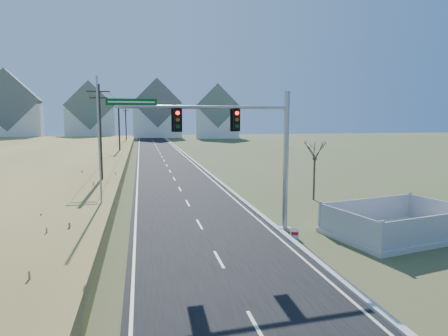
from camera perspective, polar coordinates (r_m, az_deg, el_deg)
ground at (r=20.07m, az=-1.86°, el=-11.15°), size 260.00×260.00×0.00m
road at (r=69.13m, az=-9.03°, el=1.90°), size 8.00×180.00×0.06m
curb at (r=69.45m, az=-5.61°, el=2.02°), size 0.30×180.00×0.18m
utility_pole_near at (r=33.96m, az=-17.28°, el=4.12°), size 1.80×0.26×9.00m
utility_pole_mid at (r=63.87m, az=-14.75°, el=5.50°), size 1.80×0.26×9.00m
utility_pole_far at (r=93.84m, az=-13.84°, el=6.00°), size 1.80×0.26×9.00m
condo_nw at (r=123.75m, az=-28.31°, el=6.99°), size 17.69×13.38×19.05m
condo_nnw at (r=127.62m, az=-18.56°, el=7.11°), size 14.93×11.17×17.03m
condo_n at (r=130.88m, az=-9.56°, el=7.67°), size 15.27×10.20×18.54m
condo_ne at (r=124.95m, az=-1.06°, el=7.44°), size 14.12×10.51×16.52m
traffic_signal_mast at (r=21.33m, az=4.21°, el=2.83°), size 9.70×1.02×7.73m
fence_enclosure at (r=23.68m, az=23.47°, el=-8.12°), size 7.89×6.14×1.62m
open_sign at (r=21.47m, az=10.06°, el=-9.20°), size 0.44×0.20×0.56m
flagpole at (r=24.66m, az=-17.29°, el=0.28°), size 0.39×0.39×8.73m
bare_tree at (r=31.20m, az=12.86°, el=2.69°), size 1.85×1.85×4.91m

